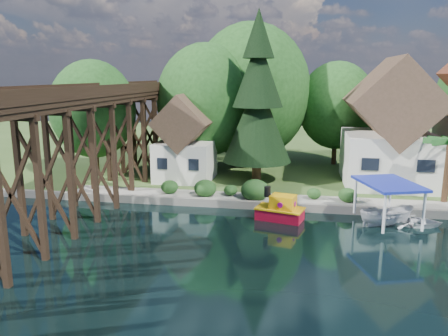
% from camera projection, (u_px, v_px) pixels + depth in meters
% --- Properties ---
extents(ground, '(140.00, 140.00, 0.00)m').
position_uv_depth(ground, '(309.00, 254.00, 24.72)').
color(ground, black).
rests_on(ground, ground).
extents(bank, '(140.00, 52.00, 0.50)m').
position_uv_depth(bank, '(304.00, 150.00, 57.43)').
color(bank, '#325120').
rests_on(bank, ground).
extents(seawall, '(60.00, 0.40, 0.62)m').
position_uv_depth(seawall, '(363.00, 210.00, 31.70)').
color(seawall, slate).
rests_on(seawall, ground).
extents(promenade, '(50.00, 2.60, 0.06)m').
position_uv_depth(promenade, '(389.00, 204.00, 32.57)').
color(promenade, gray).
rests_on(promenade, bank).
extents(trestle_bridge, '(4.12, 44.18, 9.30)m').
position_uv_depth(trestle_bridge, '(84.00, 141.00, 31.25)').
color(trestle_bridge, black).
rests_on(trestle_bridge, ground).
extents(house_left, '(7.64, 8.64, 11.02)m').
position_uv_depth(house_left, '(390.00, 132.00, 37.89)').
color(house_left, white).
rests_on(house_left, bank).
extents(shed, '(5.09, 5.40, 7.85)m').
position_uv_depth(shed, '(185.00, 144.00, 39.72)').
color(shed, white).
rests_on(shed, bank).
extents(bg_trees, '(49.90, 13.30, 10.57)m').
position_uv_depth(bg_trees, '(318.00, 102.00, 43.50)').
color(bg_trees, '#382314').
rests_on(bg_trees, bank).
extents(shrubs, '(15.76, 2.47, 1.70)m').
position_uv_depth(shrubs, '(248.00, 189.00, 34.15)').
color(shrubs, '#1C4418').
rests_on(shrubs, bank).
extents(conifer, '(6.10, 6.10, 15.02)m').
position_uv_depth(conifer, '(258.00, 101.00, 38.22)').
color(conifer, '#382314').
rests_on(conifer, bank).
extents(tugboat, '(3.60, 2.55, 2.36)m').
position_uv_depth(tugboat, '(280.00, 210.00, 30.51)').
color(tugboat, '#B10B26').
rests_on(tugboat, ground).
extents(boat_white_a, '(3.69, 2.81, 0.71)m').
position_uv_depth(boat_white_a, '(415.00, 220.00, 29.42)').
color(boat_white_a, white).
rests_on(boat_white_a, ground).
extents(boat_canopy, '(4.53, 5.47, 3.02)m').
position_uv_depth(boat_canopy, '(387.00, 207.00, 29.14)').
color(boat_canopy, silver).
rests_on(boat_canopy, ground).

